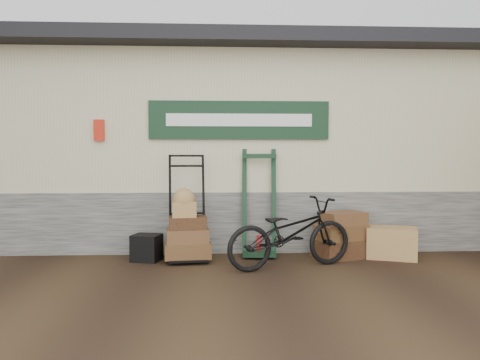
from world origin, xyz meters
name	(u,v)px	position (x,y,z in m)	size (l,w,h in m)	color
ground	(267,269)	(0.00, 0.00, 0.00)	(80.00, 80.00, 0.00)	black
station_building	(251,146)	(-0.01, 2.74, 1.61)	(14.40, 4.10, 3.20)	#4C4C47
porter_trolley	(187,206)	(-1.04, 0.61, 0.74)	(0.74, 0.56, 1.48)	black
green_barrow	(259,203)	(-0.02, 0.85, 0.76)	(0.55, 0.47, 1.53)	black
suitcase_stack	(341,235)	(1.12, 0.63, 0.33)	(0.74, 0.46, 0.65)	#371A11
wicker_hamper	(392,243)	(1.82, 0.57, 0.22)	(0.66, 0.43, 0.43)	olive
black_trunk	(147,248)	(-1.59, 0.57, 0.18)	(0.36, 0.31, 0.36)	black
bicycle	(290,229)	(0.31, 0.07, 0.50)	(1.72, 0.60, 1.00)	black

